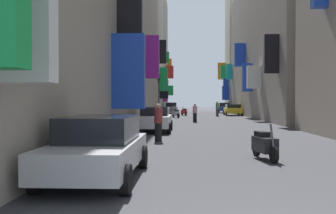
% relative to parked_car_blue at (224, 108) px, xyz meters
% --- Properties ---
extents(ground_plane, '(140.00, 140.00, 0.00)m').
position_rel_parked_car_blue_xyz_m(ground_plane, '(-3.85, -20.90, -0.79)').
color(ground_plane, '#38383D').
extents(building_left_mid_b, '(7.06, 9.92, 19.26)m').
position_rel_parked_car_blue_xyz_m(building_left_mid_b, '(-11.84, -8.32, 8.82)').
color(building_left_mid_b, '#BCB29E').
rests_on(building_left_mid_b, ground).
extents(building_left_mid_c, '(7.25, 12.46, 18.32)m').
position_rel_parked_car_blue_xyz_m(building_left_mid_c, '(-11.85, 2.87, 8.37)').
color(building_left_mid_c, '#9E9384').
rests_on(building_left_mid_c, ground).
extents(building_right_mid_b, '(7.24, 29.86, 16.10)m').
position_rel_parked_car_blue_xyz_m(building_right_mid_b, '(4.14, -14.28, 7.26)').
color(building_right_mid_b, gray).
rests_on(building_right_mid_b, ground).
extents(building_right_far, '(7.36, 6.94, 19.81)m').
position_rel_parked_car_blue_xyz_m(building_right_far, '(4.12, 5.62, 9.08)').
color(building_right_far, '#BCB29E').
rests_on(building_right_far, ground).
extents(parked_car_blue, '(1.86, 3.96, 1.52)m').
position_rel_parked_car_blue_xyz_m(parked_car_blue, '(0.00, 0.00, 0.00)').
color(parked_car_blue, navy).
rests_on(parked_car_blue, ground).
extents(parked_car_yellow, '(2.01, 3.94, 1.38)m').
position_rel_parked_car_blue_xyz_m(parked_car_yellow, '(0.08, -9.69, -0.05)').
color(parked_car_yellow, gold).
rests_on(parked_car_yellow, ground).
extents(parked_car_white, '(1.93, 3.98, 1.43)m').
position_rel_parked_car_blue_xyz_m(parked_car_white, '(-7.49, -33.22, -0.04)').
color(parked_car_white, white).
rests_on(parked_car_white, ground).
extents(parked_car_grey, '(1.84, 4.34, 1.56)m').
position_rel_parked_car_blue_xyz_m(parked_car_grey, '(-7.71, -3.75, 0.02)').
color(parked_car_grey, slate).
rests_on(parked_car_grey, ground).
extents(parked_car_silver, '(1.93, 4.24, 1.44)m').
position_rel_parked_car_blue_xyz_m(parked_car_silver, '(-7.73, -45.92, -0.04)').
color(parked_car_silver, '#B7B7BC').
rests_on(parked_car_silver, ground).
extents(scooter_black, '(0.62, 1.84, 1.13)m').
position_rel_parked_car_blue_xyz_m(scooter_black, '(-3.31, -43.04, -0.33)').
color(scooter_black, black).
rests_on(scooter_black, ground).
extents(scooter_red, '(0.77, 1.79, 1.13)m').
position_rel_parked_car_blue_xyz_m(scooter_red, '(-5.90, -10.33, -0.33)').
color(scooter_red, red).
rests_on(scooter_red, ground).
extents(scooter_white, '(0.86, 1.83, 1.13)m').
position_rel_parked_car_blue_xyz_m(scooter_white, '(-6.74, -16.12, -0.33)').
color(scooter_white, silver).
rests_on(scooter_white, ground).
extents(pedestrian_crossing, '(0.44, 0.44, 1.67)m').
position_rel_parked_car_blue_xyz_m(pedestrian_crossing, '(-6.93, -38.26, 0.04)').
color(pedestrian_crossing, black).
rests_on(pedestrian_crossing, ground).
extents(pedestrian_near_left, '(0.40, 0.40, 1.77)m').
position_rel_parked_car_blue_xyz_m(pedestrian_near_left, '(-2.05, -12.40, 0.10)').
color(pedestrian_near_left, '#373737').
rests_on(pedestrian_near_left, ground).
extents(pedestrian_near_right, '(0.47, 0.47, 1.58)m').
position_rel_parked_car_blue_xyz_m(pedestrian_near_right, '(-4.93, -23.88, -0.01)').
color(pedestrian_near_right, black).
rests_on(pedestrian_near_right, ground).
extents(traffic_light_far_corner, '(0.26, 0.34, 4.49)m').
position_rel_parked_car_blue_xyz_m(traffic_light_far_corner, '(-8.44, -17.50, 2.25)').
color(traffic_light_far_corner, '#2D2D2D').
rests_on(traffic_light_far_corner, ground).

